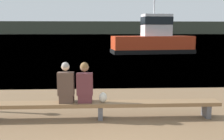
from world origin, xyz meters
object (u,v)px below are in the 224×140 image
at_px(bench_main, 100,105).
at_px(person_right, 85,85).
at_px(shopping_bag, 103,97).
at_px(person_left, 66,85).
at_px(tugboat_red, 153,41).

relative_size(bench_main, person_right, 5.95).
bearing_deg(shopping_bag, person_left, 178.26).
distance_m(person_right, tugboat_red, 19.56).
height_order(person_left, shopping_bag, person_left).
distance_m(person_left, person_right, 0.47).
distance_m(bench_main, person_left, 1.00).
bearing_deg(shopping_bag, person_right, 176.58).
bearing_deg(tugboat_red, bench_main, 157.47).
height_order(person_right, shopping_bag, person_right).
relative_size(person_left, person_right, 1.01).
height_order(shopping_bag, tugboat_red, tugboat_red).
relative_size(shopping_bag, tugboat_red, 0.03).
xyz_separation_m(person_left, tugboat_red, (6.13, 18.72, 0.33)).
xyz_separation_m(person_right, shopping_bag, (0.45, -0.03, -0.33)).
bearing_deg(bench_main, person_left, 179.73).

